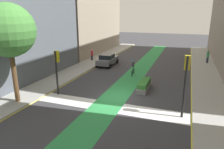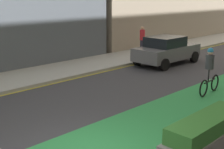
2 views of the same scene
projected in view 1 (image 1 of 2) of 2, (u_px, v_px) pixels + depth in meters
name	position (u px, v px, depth m)	size (l,w,h in m)	color
ground_plane	(117.00, 97.00, 17.83)	(120.00, 120.00, 0.00)	#38383D
bike_lane_paint	(115.00, 97.00, 17.91)	(2.40, 60.00, 0.01)	#2D8C47
crosswalk_band	(109.00, 107.00, 16.03)	(12.00, 1.80, 0.01)	silver
sidewalk_left	(44.00, 86.00, 20.26)	(3.00, 60.00, 0.15)	#9E9E99
curb_stripe_left	(58.00, 89.00, 19.79)	(0.16, 60.00, 0.01)	yellow
sidewalk_right	(214.00, 110.00, 15.36)	(3.00, 60.00, 0.15)	#9E9E99
curb_stripe_right	(192.00, 107.00, 15.87)	(0.16, 60.00, 0.01)	yellow
traffic_signal_near_right	(186.00, 75.00, 13.68)	(0.35, 0.52, 4.29)	black
traffic_signal_near_left	(57.00, 64.00, 17.83)	(0.35, 0.52, 3.85)	black
car_grey_left_far	(107.00, 60.00, 28.39)	(2.03, 4.20, 1.57)	slate
cyclist_in_lane	(133.00, 67.00, 23.79)	(0.32, 1.73, 1.86)	black
pedestrian_sidewalk_right_a	(208.00, 56.00, 29.11)	(0.34, 0.34, 1.80)	#262638
pedestrian_sidewalk_left_a	(92.00, 55.00, 30.79)	(0.34, 0.34, 1.64)	#262638
street_tree_near	(8.00, 31.00, 15.12)	(3.94, 3.94, 7.53)	brown
median_planter	(144.00, 85.00, 19.52)	(0.85, 3.06, 0.85)	slate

